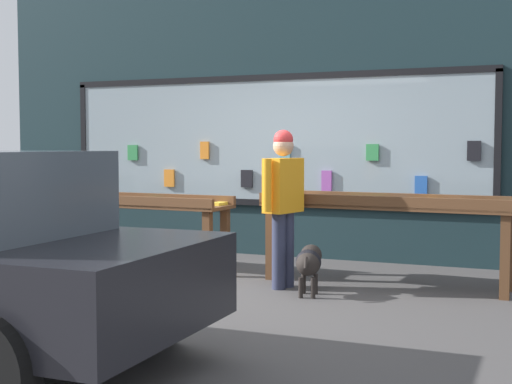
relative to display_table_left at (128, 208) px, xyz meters
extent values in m
plane|color=#474444|center=(1.56, -0.91, -0.69)|extent=(40.00, 40.00, 0.00)
cube|color=#192D33|center=(1.56, 1.49, 1.18)|extent=(8.78, 0.20, 3.75)
cube|color=#8C9EA8|center=(1.24, 1.36, 0.82)|extent=(5.74, 0.03, 1.63)
cube|color=black|center=(1.24, 1.36, 1.64)|extent=(5.82, 0.06, 0.08)
cube|color=black|center=(1.24, 1.36, 0.01)|extent=(5.82, 0.06, 0.08)
cube|color=black|center=(-1.63, 1.36, 0.82)|extent=(0.08, 0.06, 1.63)
cube|color=black|center=(4.11, 1.36, 0.82)|extent=(0.08, 0.06, 1.63)
cube|color=#994CA5|center=(-1.34, 1.32, 0.29)|extent=(0.16, 0.03, 0.21)
cube|color=#338C4C|center=(-0.77, 1.32, 0.66)|extent=(0.16, 0.03, 0.21)
cube|color=orange|center=(-0.19, 1.32, 0.31)|extent=(0.15, 0.03, 0.24)
cube|color=orange|center=(0.36, 1.32, 0.69)|extent=(0.13, 0.03, 0.24)
cube|color=black|center=(0.98, 1.32, 0.32)|extent=(0.16, 0.03, 0.23)
cube|color=#5999A5|center=(1.52, 1.32, 0.67)|extent=(0.14, 0.03, 0.23)
cube|color=#994CA5|center=(2.08, 1.32, 0.31)|extent=(0.13, 0.03, 0.26)
cube|color=#338C4C|center=(2.66, 1.32, 0.67)|extent=(0.16, 0.03, 0.20)
cube|color=#2659B2|center=(3.25, 1.32, 0.29)|extent=(0.15, 0.03, 0.22)
cube|color=black|center=(3.85, 1.32, 0.69)|extent=(0.15, 0.03, 0.23)
cube|color=brown|center=(-1.21, -0.16, -0.33)|extent=(0.09, 0.09, 0.72)
cube|color=brown|center=(1.19, -0.26, -0.33)|extent=(0.09, 0.09, 0.72)
cube|color=brown|center=(-1.20, 0.26, -0.33)|extent=(0.09, 0.09, 0.72)
cube|color=brown|center=(1.21, 0.16, -0.33)|extent=(0.09, 0.09, 0.72)
cube|color=brown|center=(0.00, 0.00, 0.05)|extent=(2.63, 0.69, 0.04)
cube|color=brown|center=(-0.01, -0.26, 0.11)|extent=(2.61, 0.17, 0.12)
cube|color=brown|center=(0.01, 0.26, 0.11)|extent=(2.61, 0.17, 0.12)
cube|color=silver|center=(-1.19, -0.07, 0.09)|extent=(0.17, 0.21, 0.03)
cube|color=yellow|center=(-0.67, -0.06, 0.09)|extent=(0.17, 0.23, 0.03)
cube|color=orange|center=(-0.24, 0.04, 0.09)|extent=(0.17, 0.19, 0.03)
cube|color=#338C4C|center=(0.24, 0.09, 0.08)|extent=(0.17, 0.22, 0.02)
cube|color=yellow|center=(0.66, -0.07, 0.09)|extent=(0.16, 0.20, 0.03)
cube|color=yellow|center=(1.17, 0.07, 0.09)|extent=(0.14, 0.22, 0.03)
cube|color=brown|center=(1.91, -0.17, -0.29)|extent=(0.09, 0.09, 0.80)
cube|color=brown|center=(4.31, -0.26, -0.29)|extent=(0.09, 0.09, 0.80)
cube|color=brown|center=(1.92, 0.26, -0.29)|extent=(0.09, 0.09, 0.80)
cube|color=brown|center=(4.33, 0.17, -0.29)|extent=(0.09, 0.09, 0.80)
cube|color=brown|center=(3.12, 0.00, 0.13)|extent=(2.63, 0.70, 0.04)
cube|color=brown|center=(3.11, -0.26, 0.19)|extent=(2.61, 0.17, 0.12)
cube|color=brown|center=(3.13, 0.26, 0.19)|extent=(2.61, 0.17, 0.12)
cube|color=black|center=(1.96, -0.08, 0.16)|extent=(0.16, 0.19, 0.03)
cube|color=silver|center=(2.23, 0.18, 0.16)|extent=(0.17, 0.21, 0.02)
cube|color=black|center=(2.45, 0.15, 0.16)|extent=(0.19, 0.21, 0.03)
cube|color=#338C4C|center=(2.75, 0.15, 0.16)|extent=(0.18, 0.23, 0.02)
cube|color=#338C4C|center=(2.98, 0.16, 0.16)|extent=(0.20, 0.25, 0.03)
cube|color=#2659B2|center=(3.24, 0.12, 0.16)|extent=(0.13, 0.22, 0.02)
cube|color=yellow|center=(3.55, 0.13, 0.16)|extent=(0.15, 0.21, 0.02)
cube|color=silver|center=(3.78, 0.09, 0.16)|extent=(0.18, 0.23, 0.02)
cube|color=#5999A5|center=(4.01, -0.04, 0.16)|extent=(0.16, 0.21, 0.02)
cube|color=#5999A5|center=(4.31, 0.10, 0.16)|extent=(0.17, 0.23, 0.02)
cylinder|color=#2D334C|center=(2.17, -0.62, -0.31)|extent=(0.14, 0.14, 0.77)
cylinder|color=#2D334C|center=(2.21, -0.48, -0.31)|extent=(0.14, 0.14, 0.77)
cube|color=orange|center=(2.19, -0.55, 0.35)|extent=(0.32, 0.48, 0.55)
cylinder|color=orange|center=(2.13, -0.82, 0.37)|extent=(0.09, 0.09, 0.52)
cylinder|color=orange|center=(2.26, -0.28, 0.37)|extent=(0.09, 0.09, 0.52)
sphere|color=tan|center=(2.19, -0.55, 0.75)|extent=(0.21, 0.21, 0.21)
sphere|color=red|center=(2.19, -0.55, 0.82)|extent=(0.20, 0.20, 0.20)
ellipsoid|color=black|center=(2.56, -0.83, -0.37)|extent=(0.30, 0.38, 0.24)
ellipsoid|color=black|center=(2.56, -0.83, -0.36)|extent=(0.28, 0.25, 0.25)
sphere|color=black|center=(2.52, -0.62, -0.33)|extent=(0.21, 0.21, 0.21)
cylinder|color=black|center=(2.60, -1.02, -0.34)|extent=(0.05, 0.10, 0.12)
cylinder|color=black|center=(2.60, -0.71, -0.59)|extent=(0.04, 0.04, 0.20)
cylinder|color=black|center=(2.48, -0.74, -0.59)|extent=(0.04, 0.04, 0.20)
cylinder|color=black|center=(2.64, -0.92, -0.59)|extent=(0.04, 0.04, 0.20)
cylinder|color=black|center=(2.52, -0.94, -0.59)|extent=(0.04, 0.04, 0.20)
cylinder|color=black|center=(2.02, -2.83, -0.39)|extent=(0.60, 0.19, 0.60)
camera|label=1|loc=(4.71, -7.28, 0.76)|focal=50.00mm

